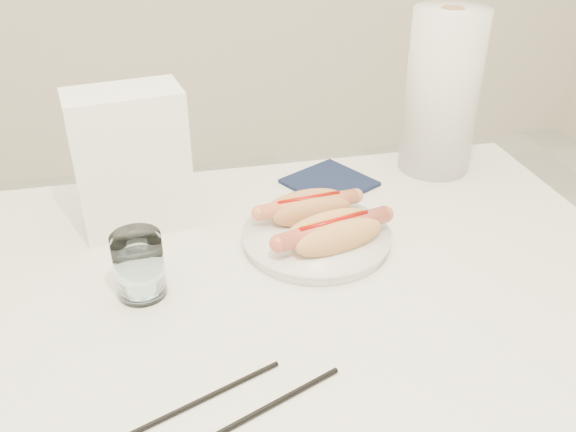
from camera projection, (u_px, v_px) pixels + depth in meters
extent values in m
cube|color=white|center=(250.00, 305.00, 0.88)|extent=(1.20, 0.80, 0.04)
cylinder|color=silver|center=(455.00, 308.00, 1.45)|extent=(0.04, 0.04, 0.71)
cylinder|color=white|center=(316.00, 239.00, 0.97)|extent=(0.29, 0.29, 0.02)
ellipsoid|color=tan|center=(312.00, 212.00, 0.98)|extent=(0.14, 0.05, 0.05)
ellipsoid|color=tan|center=(305.00, 203.00, 1.00)|extent=(0.14, 0.05, 0.05)
ellipsoid|color=tan|center=(308.00, 213.00, 1.00)|extent=(0.13, 0.07, 0.02)
cylinder|color=#DB744D|center=(309.00, 204.00, 0.99)|extent=(0.17, 0.05, 0.02)
cylinder|color=#990A05|center=(309.00, 198.00, 0.98)|extent=(0.11, 0.02, 0.01)
ellipsoid|color=#E9A15B|center=(339.00, 237.00, 0.91)|extent=(0.15, 0.07, 0.05)
ellipsoid|color=#E9A15B|center=(328.00, 227.00, 0.94)|extent=(0.15, 0.07, 0.05)
ellipsoid|color=#E9A15B|center=(333.00, 238.00, 0.93)|extent=(0.14, 0.09, 0.03)
cylinder|color=#C25544|center=(334.00, 228.00, 0.92)|extent=(0.19, 0.07, 0.03)
cylinder|color=#990A05|center=(334.00, 222.00, 0.91)|extent=(0.11, 0.04, 0.01)
cylinder|color=white|center=(139.00, 265.00, 0.84)|extent=(0.07, 0.07, 0.10)
cylinder|color=black|center=(204.00, 399.00, 0.69)|extent=(0.19, 0.08, 0.01)
cylinder|color=black|center=(262.00, 410.00, 0.68)|extent=(0.20, 0.09, 0.01)
cube|color=white|center=(131.00, 161.00, 0.97)|extent=(0.19, 0.12, 0.23)
cube|color=#111937|center=(329.00, 183.00, 1.15)|extent=(0.19, 0.19, 0.01)
cylinder|color=silver|center=(442.00, 93.00, 1.14)|extent=(0.14, 0.14, 0.30)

